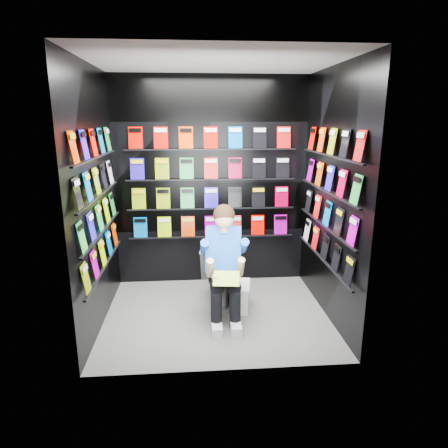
{
  "coord_description": "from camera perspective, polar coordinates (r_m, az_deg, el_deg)",
  "views": [
    {
      "loc": [
        -0.24,
        -3.97,
        2.08
      ],
      "look_at": [
        0.09,
        0.15,
        0.99
      ],
      "focal_mm": 32.0,
      "sensor_mm": 36.0,
      "label": 1
    }
  ],
  "objects": [
    {
      "name": "comics_back",
      "position": [
        5.0,
        -1.85,
        5.88
      ],
      "size": [
        2.1,
        0.06,
        1.37
      ],
      "primitive_type": null,
      "color": "#EA3F05",
      "rests_on": "wall_back"
    },
    {
      "name": "wall_left",
      "position": [
        4.15,
        -17.94,
        3.26
      ],
      "size": [
        0.04,
        2.0,
        2.6
      ],
      "primitive_type": "cube",
      "color": "black",
      "rests_on": "floor"
    },
    {
      "name": "comics_right",
      "position": [
        4.28,
        14.7,
        3.89
      ],
      "size": [
        0.06,
        1.7,
        1.37
      ],
      "primitive_type": null,
      "color": "#EA3F05",
      "rests_on": "wall_right"
    },
    {
      "name": "wall_right",
      "position": [
        4.29,
        15.08,
        3.82
      ],
      "size": [
        0.04,
        2.0,
        2.6
      ],
      "primitive_type": "cube",
      "color": "black",
      "rests_on": "floor"
    },
    {
      "name": "longbox_lid",
      "position": [
        4.5,
        2.3,
        -8.72
      ],
      "size": [
        0.28,
        0.41,
        0.03
      ],
      "primitive_type": "cube",
      "rotation": [
        0.0,
        0.0,
        -0.18
      ],
      "color": "white",
      "rests_on": "longbox"
    },
    {
      "name": "toilet",
      "position": [
        4.66,
        -0.45,
        -6.78
      ],
      "size": [
        0.51,
        0.8,
        0.73
      ],
      "primitive_type": "imported",
      "rotation": [
        0.0,
        0.0,
        3.01
      ],
      "color": "white",
      "rests_on": "floor"
    },
    {
      "name": "ceiling",
      "position": [
        4.01,
        -1.27,
        22.25
      ],
      "size": [
        2.4,
        2.4,
        0.0
      ],
      "primitive_type": "plane",
      "color": "white",
      "rests_on": "floor"
    },
    {
      "name": "reader",
      "position": [
        4.17,
        -0.08,
        -3.76
      ],
      "size": [
        0.58,
        0.78,
        1.33
      ],
      "primitive_type": null,
      "rotation": [
        0.0,
        0.0,
        -0.13
      ],
      "color": "#0744C0",
      "rests_on": "toilet"
    },
    {
      "name": "longbox",
      "position": [
        4.56,
        2.28,
        -10.43
      ],
      "size": [
        0.26,
        0.39,
        0.27
      ],
      "primitive_type": "cube",
      "rotation": [
        0.0,
        0.0,
        -0.18
      ],
      "color": "white",
      "rests_on": "floor"
    },
    {
      "name": "wall_front",
      "position": [
        3.08,
        -0.01,
        0.14
      ],
      "size": [
        2.4,
        0.04,
        2.6
      ],
      "primitive_type": "cube",
      "color": "black",
      "rests_on": "floor"
    },
    {
      "name": "held_comic",
      "position": [
        3.9,
        0.34,
        -7.8
      ],
      "size": [
        0.27,
        0.18,
        0.11
      ],
      "primitive_type": "cube",
      "rotation": [
        -0.96,
        0.0,
        -0.13
      ],
      "color": "green",
      "rests_on": "reader"
    },
    {
      "name": "wall_back",
      "position": [
        5.03,
        -1.87,
        5.87
      ],
      "size": [
        2.4,
        0.04,
        2.6
      ],
      "primitive_type": "cube",
      "color": "black",
      "rests_on": "floor"
    },
    {
      "name": "floor",
      "position": [
        4.48,
        -1.08,
        -12.83
      ],
      "size": [
        2.4,
        2.4,
        0.0
      ],
      "primitive_type": "plane",
      "color": "slate",
      "rests_on": "ground"
    },
    {
      "name": "comics_left",
      "position": [
        4.15,
        -17.55,
        3.34
      ],
      "size": [
        0.06,
        1.7,
        1.37
      ],
      "primitive_type": null,
      "color": "#EA3F05",
      "rests_on": "wall_left"
    }
  ]
}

